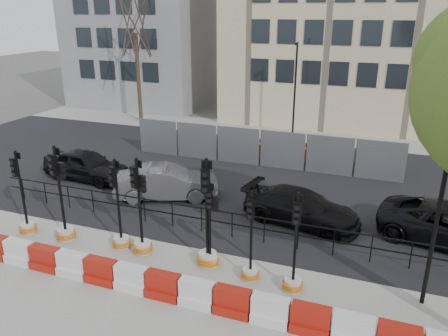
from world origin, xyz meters
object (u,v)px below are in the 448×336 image
at_px(lamp_post_near, 441,199).
at_px(traffic_signal_d, 141,232).
at_px(traffic_signal_a, 26,217).
at_px(car_a, 86,165).
at_px(traffic_signal_h, 294,272).
at_px(car_c, 302,208).

relative_size(lamp_post_near, traffic_signal_d, 1.75).
distance_m(traffic_signal_a, car_a, 5.53).
height_order(traffic_signal_a, traffic_signal_h, traffic_signal_a).
bearing_deg(traffic_signal_a, traffic_signal_d, 7.46).
relative_size(lamp_post_near, car_a, 1.36).
bearing_deg(car_a, car_c, -91.76).
relative_size(car_a, car_c, 0.92).
relative_size(lamp_post_near, car_c, 1.24).
relative_size(traffic_signal_d, car_c, 0.71).
relative_size(traffic_signal_a, car_a, 0.73).
bearing_deg(traffic_signal_a, car_a, 108.92).
relative_size(traffic_signal_a, car_c, 0.67).
height_order(car_a, car_c, car_a).
distance_m(traffic_signal_d, car_c, 6.17).
height_order(traffic_signal_a, traffic_signal_d, traffic_signal_d).
height_order(lamp_post_near, car_c, lamp_post_near).
xyz_separation_m(lamp_post_near, car_a, (-14.89, 4.76, -2.49)).
bearing_deg(car_c, car_a, 95.34).
xyz_separation_m(lamp_post_near, traffic_signal_d, (-8.80, -0.36, -2.41)).
distance_m(traffic_signal_h, car_a, 12.57).
relative_size(lamp_post_near, traffic_signal_a, 1.86).
distance_m(traffic_signal_a, traffic_signal_d, 4.74).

